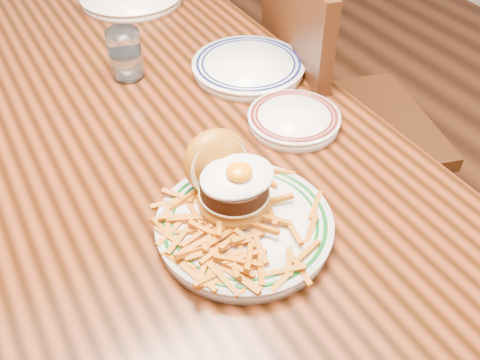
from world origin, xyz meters
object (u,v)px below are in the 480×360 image
table (144,139)px  chair_right (330,116)px  main_plate (240,210)px  side_plate (294,119)px

table → chair_right: bearing=1.3°
main_plate → side_plate: 0.30m
chair_right → main_plate: bearing=54.4°
main_plate → side_plate: main_plate is taller
table → side_plate: 0.35m
chair_right → main_plate: chair_right is taller
chair_right → main_plate: size_ratio=3.22×
main_plate → side_plate: bearing=41.0°
main_plate → chair_right: bearing=40.6°
chair_right → side_plate: chair_right is taller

